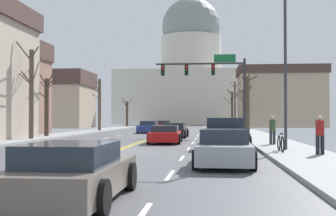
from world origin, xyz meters
name	(u,v)px	position (x,y,z in m)	size (l,w,h in m)	color
ground	(116,151)	(0.00, 0.00, 0.02)	(20.00, 180.00, 0.20)	#515156
signal_gantry	(212,77)	(4.81, 17.12, 5.21)	(7.91, 0.41, 7.02)	#28282D
street_lamp_right	(281,42)	(7.98, -0.07, 5.22)	(1.95, 0.24, 8.76)	#333338
capitol_building	(191,79)	(0.00, 80.29, 10.62)	(32.89, 21.71, 31.91)	beige
sedan_near_00	(175,131)	(1.72, 14.10, 0.56)	(2.15, 4.69, 1.19)	black
sedan_near_01	(165,135)	(1.76, 6.62, 0.54)	(2.15, 4.57, 1.13)	#B71414
pickup_truck_near_02	(225,136)	(5.39, 1.27, 0.72)	(2.34, 5.26, 1.63)	black
sedan_near_03	(224,149)	(5.13, -5.92, 0.58)	(2.10, 4.43, 1.26)	#9EA3A8
sedan_near_04	(74,173)	(1.95, -12.57, 0.56)	(2.00, 4.29, 1.18)	#6B6056
sedan_oncoming_00	(148,127)	(-1.85, 23.89, 0.58)	(2.09, 4.39, 1.25)	navy
sedan_oncoming_01	(164,125)	(-1.62, 36.84, 0.54)	(2.12, 4.40, 1.15)	#B71414
flank_building_02	(56,99)	(-18.94, 43.11, 4.34)	(10.51, 9.10, 8.55)	tan
flank_building_03	(280,97)	(15.71, 49.61, 4.87)	(13.62, 8.35, 9.65)	tan
bare_tree_00	(232,108)	(8.09, 50.88, 3.20)	(2.36, 2.39, 6.21)	brown
bare_tree_01	(31,91)	(-8.03, 8.60, 3.50)	(1.72, 2.50, 6.77)	brown
bare_tree_02	(244,109)	(8.62, 31.76, 2.64)	(2.57, 1.15, 5.09)	brown
bare_tree_03	(99,103)	(-8.00, 27.28, 3.20)	(1.47, 2.35, 6.13)	brown
bare_tree_04	(248,103)	(8.10, 20.14, 3.02)	(1.92, 1.88, 5.63)	#4C3D2D
bare_tree_05	(47,105)	(-8.58, 12.92, 2.68)	(1.85, 1.95, 5.14)	#423328
bare_tree_06	(235,103)	(7.97, 38.76, 3.55)	(2.00, 1.21, 6.39)	brown
bare_tree_07	(127,113)	(-8.94, 48.37, 2.31)	(1.86, 2.27, 4.80)	#423328
pedestrian_00	(320,133)	(9.13, -2.71, 1.04)	(0.35, 0.34, 1.62)	black
pedestrian_01	(272,129)	(8.12, 3.81, 1.02)	(0.35, 0.34, 1.59)	#33333D
bicycle_parked	(281,143)	(7.81, -1.07, 0.49)	(0.12, 1.77, 0.85)	black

